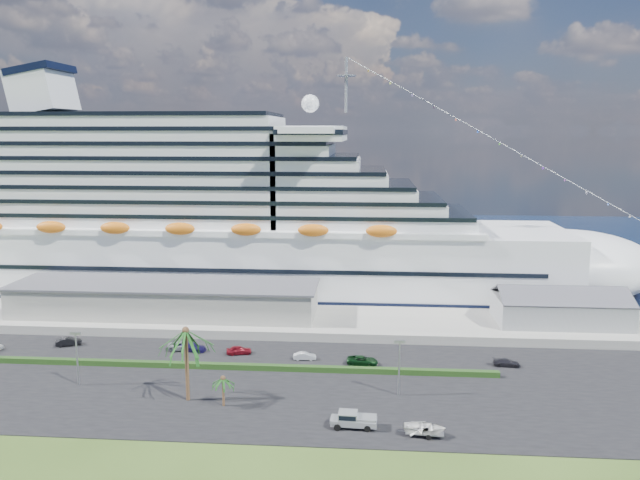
# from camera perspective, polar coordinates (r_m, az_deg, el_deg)

# --- Properties ---
(ground) EXTENTS (420.00, 420.00, 0.00)m
(ground) POSITION_cam_1_polar(r_m,az_deg,el_deg) (87.89, -6.21, -15.67)
(ground) COLOR #2D4617
(ground) RESTS_ON ground
(asphalt_lot) EXTENTS (140.00, 38.00, 0.12)m
(asphalt_lot) POSITION_cam_1_polar(r_m,az_deg,el_deg) (97.74, -5.00, -12.89)
(asphalt_lot) COLOR black
(asphalt_lot) RESTS_ON ground
(wharf) EXTENTS (240.00, 20.00, 1.80)m
(wharf) POSITION_cam_1_polar(r_m,az_deg,el_deg) (124.43, -2.81, -7.39)
(wharf) COLOR gray
(wharf) RESTS_ON ground
(water) EXTENTS (420.00, 160.00, 0.02)m
(water) POSITION_cam_1_polar(r_m,az_deg,el_deg) (211.81, 0.26, -0.40)
(water) COLOR black
(water) RESTS_ON ground
(cruise_ship) EXTENTS (191.00, 38.00, 54.00)m
(cruise_ship) POSITION_cam_1_polar(r_m,az_deg,el_deg) (148.05, -9.98, 1.53)
(cruise_ship) COLOR silver
(cruise_ship) RESTS_ON ground
(terminal_building) EXTENTS (61.00, 15.00, 6.30)m
(terminal_building) POSITION_cam_1_polar(r_m,az_deg,el_deg) (128.78, -13.97, -5.18)
(terminal_building) COLOR gray
(terminal_building) RESTS_ON wharf
(port_shed) EXTENTS (24.00, 12.31, 7.37)m
(port_shed) POSITION_cam_1_polar(r_m,az_deg,el_deg) (127.88, 21.11, -5.95)
(port_shed) COLOR gray
(port_shed) RESTS_ON wharf
(hedge) EXTENTS (88.00, 1.10, 0.90)m
(hedge) POSITION_cam_1_polar(r_m,az_deg,el_deg) (103.62, -9.00, -11.32)
(hedge) COLOR #133311
(hedge) RESTS_ON asphalt_lot
(lamp_post_left) EXTENTS (1.60, 0.35, 8.27)m
(lamp_post_left) POSITION_cam_1_polar(r_m,az_deg,el_deg) (101.47, -21.36, -9.49)
(lamp_post_left) COLOR gray
(lamp_post_left) RESTS_ON asphalt_lot
(lamp_post_right) EXTENTS (1.60, 0.35, 8.27)m
(lamp_post_right) POSITION_cam_1_polar(r_m,az_deg,el_deg) (91.91, 7.26, -10.90)
(lamp_post_right) COLOR gray
(lamp_post_right) RESTS_ON asphalt_lot
(palm_tall) EXTENTS (8.82, 8.82, 11.13)m
(palm_tall) POSITION_cam_1_polar(r_m,az_deg,el_deg) (90.31, -12.17, -8.82)
(palm_tall) COLOR #47301E
(palm_tall) RESTS_ON ground
(palm_short) EXTENTS (3.53, 3.53, 4.56)m
(palm_short) POSITION_cam_1_polar(r_m,az_deg,el_deg) (89.52, -8.86, -12.67)
(palm_short) COLOR #47301E
(palm_short) RESTS_ON ground
(parked_car_1) EXTENTS (4.61, 3.22, 1.44)m
(parked_car_1) POSITION_cam_1_polar(r_m,az_deg,el_deg) (121.34, -22.00, -8.61)
(parked_car_1) COLOR black
(parked_car_1) RESTS_ON asphalt_lot
(parked_car_2) EXTENTS (5.81, 3.53, 1.51)m
(parked_car_2) POSITION_cam_1_polar(r_m,az_deg,el_deg) (113.16, -12.36, -9.41)
(parked_car_2) COLOR #999DA2
(parked_car_2) RESTS_ON asphalt_lot
(parked_car_3) EXTENTS (5.30, 2.78, 1.47)m
(parked_car_3) POSITION_cam_1_polar(r_m,az_deg,el_deg) (112.29, -11.64, -9.55)
(parked_car_3) COLOR #1F1753
(parked_car_3) RESTS_ON asphalt_lot
(parked_car_4) EXTENTS (4.57, 2.72, 1.46)m
(parked_car_4) POSITION_cam_1_polar(r_m,az_deg,el_deg) (109.46, -7.42, -9.95)
(parked_car_4) COLOR maroon
(parked_car_4) RESTS_ON asphalt_lot
(parked_car_5) EXTENTS (3.86, 1.55, 1.25)m
(parked_car_5) POSITION_cam_1_polar(r_m,az_deg,el_deg) (106.16, -1.41, -10.56)
(parked_car_5) COLOR silver
(parked_car_5) RESTS_ON asphalt_lot
(parked_car_6) EXTENTS (5.29, 2.77, 1.42)m
(parked_car_6) POSITION_cam_1_polar(r_m,az_deg,el_deg) (104.22, 3.90, -10.93)
(parked_car_6) COLOR black
(parked_car_6) RESTS_ON asphalt_lot
(parked_car_7) EXTENTS (4.39, 2.07, 1.24)m
(parked_car_7) POSITION_cam_1_polar(r_m,az_deg,el_deg) (107.76, 16.67, -10.68)
(parked_car_7) COLOR black
(parked_car_7) RESTS_ON asphalt_lot
(pickup_truck) EXTENTS (6.08, 2.48, 2.11)m
(pickup_truck) POSITION_cam_1_polar(r_m,az_deg,el_deg) (83.66, 3.02, -16.03)
(pickup_truck) COLOR black
(pickup_truck) RESTS_ON asphalt_lot
(boat_trailer) EXTENTS (6.06, 4.16, 1.71)m
(boat_trailer) POSITION_cam_1_polar(r_m,az_deg,el_deg) (82.49, 9.56, -16.58)
(boat_trailer) COLOR gray
(boat_trailer) RESTS_ON asphalt_lot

